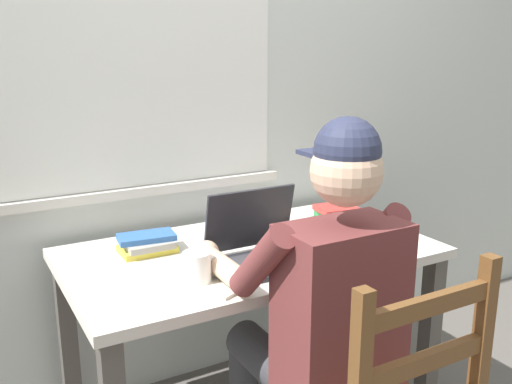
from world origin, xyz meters
TOP-DOWN VIEW (x-y plane):
  - back_wall at (-0.01, 0.44)m, footprint 6.00×0.08m
  - desk at (0.00, 0.00)m, footprint 1.29×0.72m
  - seated_person at (-0.01, -0.44)m, footprint 0.50×0.60m
  - laptop at (-0.02, -0.12)m, footprint 0.33×0.28m
  - computer_mouse at (0.26, -0.19)m, footprint 0.06×0.10m
  - coffee_mug_white at (-0.29, -0.20)m, footprint 0.12×0.09m
  - coffee_mug_dark at (0.47, -0.18)m, footprint 0.12×0.08m
  - book_stack_main at (-0.33, 0.14)m, footprint 0.21×0.14m
  - book_stack_side at (0.44, 0.08)m, footprint 0.19×0.15m
  - paper_pile_near_laptop at (-0.22, -0.22)m, footprint 0.24×0.25m
  - paper_pile_back_corner at (0.07, -0.18)m, footprint 0.25×0.22m
  - landscape_photo_print at (0.03, 0.22)m, footprint 0.14×0.11m

SIDE VIEW (x-z plane):
  - desk at x=0.00m, z-range 0.25..0.96m
  - seated_person at x=-0.01m, z-range 0.06..1.29m
  - landscape_photo_print at x=0.03m, z-range 0.70..0.70m
  - paper_pile_near_laptop at x=-0.22m, z-range 0.70..0.71m
  - paper_pile_back_corner at x=0.07m, z-range 0.70..0.72m
  - computer_mouse at x=0.26m, z-range 0.70..0.74m
  - book_stack_main at x=-0.33m, z-range 0.70..0.76m
  - book_stack_side at x=0.44m, z-range 0.70..0.78m
  - coffee_mug_dark at x=0.47m, z-range 0.70..0.80m
  - coffee_mug_white at x=-0.29m, z-range 0.70..0.81m
  - laptop at x=-0.02m, z-range 0.64..0.87m
  - back_wall at x=-0.01m, z-range 0.00..2.60m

